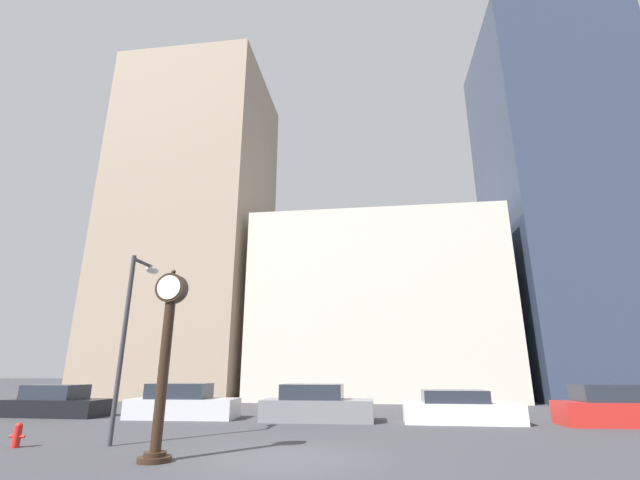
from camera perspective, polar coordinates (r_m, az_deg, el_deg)
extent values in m
plane|color=#38383D|center=(11.79, -4.81, -26.99)|extent=(200.00, 200.00, 0.00)
cube|color=gray|center=(41.01, -16.38, 1.94)|extent=(12.18, 12.00, 29.77)
cube|color=beige|center=(35.67, 7.61, -9.30)|extent=(18.67, 12.00, 13.49)
cube|color=#2D384C|center=(41.10, 29.60, 5.00)|extent=(10.74, 12.00, 31.79)
cylinder|color=black|center=(11.94, -21.21, -25.59)|extent=(0.79, 0.79, 0.12)
cylinder|color=black|center=(11.92, -21.15, -25.07)|extent=(0.52, 0.52, 0.10)
cylinder|color=black|center=(11.77, -20.18, -16.39)|extent=(0.26, 0.26, 3.51)
cylinder|color=black|center=(11.95, -19.14, -6.13)|extent=(0.77, 0.34, 0.77)
cylinder|color=white|center=(11.79, -19.53, -5.95)|extent=(0.63, 0.02, 0.63)
cylinder|color=white|center=(12.11, -18.76, -6.30)|extent=(0.63, 0.02, 0.63)
sphere|color=black|center=(12.03, -18.94, -4.06)|extent=(0.12, 0.12, 0.12)
cube|color=black|center=(24.80, -31.61, -18.52)|extent=(4.58, 1.98, 0.76)
cube|color=#232833|center=(24.90, -31.77, -16.84)|extent=(2.53, 1.71, 0.65)
cube|color=#BCBCC1|center=(21.48, -17.76, -20.61)|extent=(4.86, 2.05, 0.85)
cube|color=#232833|center=(21.53, -18.20, -18.57)|extent=(2.70, 1.73, 0.65)
cube|color=slate|center=(19.56, -0.31, -21.75)|extent=(4.72, 1.94, 0.87)
cube|color=#232833|center=(19.55, -1.03, -19.55)|extent=(2.60, 1.70, 0.62)
cube|color=silver|center=(19.69, 18.37, -21.05)|extent=(4.67, 1.85, 0.79)
cube|color=#232833|center=(19.61, 17.48, -19.26)|extent=(2.58, 1.61, 0.50)
cube|color=red|center=(21.31, 35.03, -18.46)|extent=(4.47, 1.82, 0.89)
cube|color=#232833|center=(21.17, 34.12, -16.53)|extent=(2.47, 1.56, 0.65)
cylinder|color=red|center=(15.66, -35.39, -20.68)|extent=(0.20, 0.20, 0.52)
sphere|color=red|center=(15.63, -35.20, -19.62)|extent=(0.19, 0.19, 0.19)
cylinder|color=red|center=(15.76, -35.85, -20.46)|extent=(0.13, 0.07, 0.07)
cylinder|color=red|center=(15.55, -34.89, -20.71)|extent=(0.13, 0.07, 0.07)
cylinder|color=#38383D|center=(14.62, -24.83, -12.58)|extent=(0.14, 0.14, 5.60)
cylinder|color=#38383D|center=(15.50, -22.46, -2.87)|extent=(0.11, 1.20, 0.11)
ellipsoid|color=silver|center=(15.98, -21.45, -3.76)|extent=(0.36, 0.60, 0.24)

